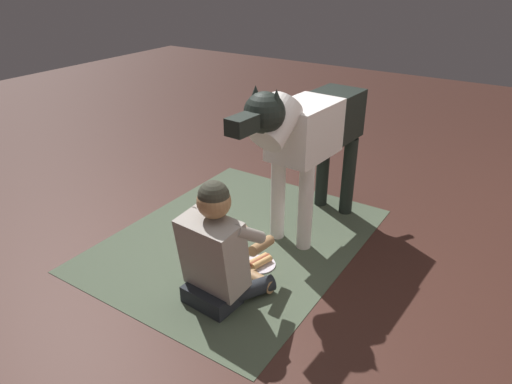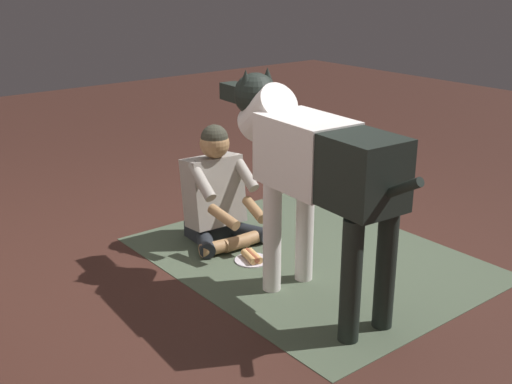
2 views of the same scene
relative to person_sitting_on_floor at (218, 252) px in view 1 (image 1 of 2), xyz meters
name	(u,v)px [view 1 (image 1 of 2)]	position (x,y,z in m)	size (l,w,h in m)	color
ground_plane	(231,258)	(-0.40, -0.20, -0.35)	(13.82, 13.82, 0.00)	#391F19
area_rug	(238,238)	(-0.64, -0.31, -0.35)	(2.22, 1.76, 0.01)	#44503D
person_sitting_on_floor	(218,252)	(0.00, 0.00, 0.00)	(0.65, 0.58, 0.86)	black
large_dog	(309,133)	(-1.05, 0.08, 0.50)	(1.69, 0.42, 1.31)	silver
hot_dog_on_plate	(260,262)	(-0.44, 0.03, -0.33)	(0.23, 0.23, 0.06)	silver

